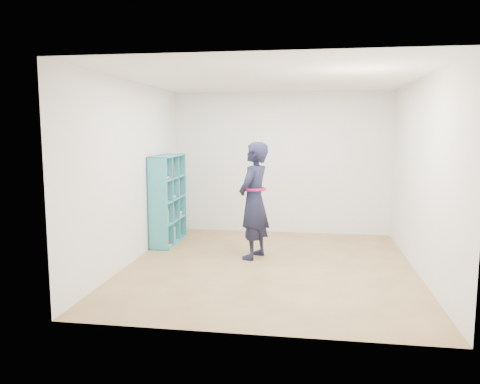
# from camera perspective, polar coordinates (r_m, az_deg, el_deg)

# --- Properties ---
(floor) EXTENTS (4.50, 4.50, 0.00)m
(floor) POSITION_cam_1_polar(r_m,az_deg,el_deg) (6.72, 3.60, -8.99)
(floor) COLOR brown
(floor) RESTS_ON ground
(ceiling) EXTENTS (4.50, 4.50, 0.00)m
(ceiling) POSITION_cam_1_polar(r_m,az_deg,el_deg) (6.47, 3.80, 13.65)
(ceiling) COLOR white
(ceiling) RESTS_ON wall_back
(wall_left) EXTENTS (0.02, 4.50, 2.60)m
(wall_left) POSITION_cam_1_polar(r_m,az_deg,el_deg) (6.93, -13.02, 2.31)
(wall_left) COLOR white
(wall_left) RESTS_ON floor
(wall_right) EXTENTS (0.02, 4.50, 2.60)m
(wall_right) POSITION_cam_1_polar(r_m,az_deg,el_deg) (6.60, 21.27, 1.72)
(wall_right) COLOR white
(wall_right) RESTS_ON floor
(wall_back) EXTENTS (4.00, 0.02, 2.60)m
(wall_back) POSITION_cam_1_polar(r_m,az_deg,el_deg) (8.70, 5.00, 3.53)
(wall_back) COLOR white
(wall_back) RESTS_ON floor
(wall_front) EXTENTS (4.00, 0.02, 2.60)m
(wall_front) POSITION_cam_1_polar(r_m,az_deg,el_deg) (4.24, 1.03, -0.78)
(wall_front) COLOR white
(wall_front) RESTS_ON floor
(bookshelf) EXTENTS (0.33, 1.12, 1.49)m
(bookshelf) POSITION_cam_1_polar(r_m,az_deg,el_deg) (8.00, -8.94, -1.05)
(bookshelf) COLOR teal
(bookshelf) RESTS_ON floor
(person) EXTENTS (0.60, 0.74, 1.74)m
(person) POSITION_cam_1_polar(r_m,az_deg,el_deg) (6.94, 1.71, -1.05)
(person) COLOR black
(person) RESTS_ON floor
(smartphone) EXTENTS (0.02, 0.08, 0.12)m
(smartphone) POSITION_cam_1_polar(r_m,az_deg,el_deg) (7.07, 0.97, 0.04)
(smartphone) COLOR silver
(smartphone) RESTS_ON person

